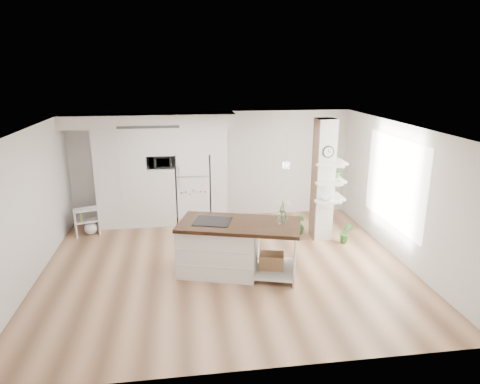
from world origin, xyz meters
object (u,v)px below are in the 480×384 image
object	(u,v)px
refrigerator	(193,188)
bookshelf	(88,223)
floor_plant_a	(346,233)
kitchen_island	(225,246)

from	to	relation	value
refrigerator	bookshelf	xyz separation A→B (m)	(-2.45, -0.58, -0.60)
refrigerator	bookshelf	distance (m)	2.59
bookshelf	floor_plant_a	distance (m)	5.86
bookshelf	refrigerator	bearing A→B (deg)	-5.20
kitchen_island	floor_plant_a	world-z (taller)	kitchen_island
bookshelf	floor_plant_a	world-z (taller)	bookshelf
bookshelf	floor_plant_a	xyz separation A→B (m)	(5.71, -1.30, -0.04)
kitchen_island	floor_plant_a	size ratio (longest dim) A/B	5.03
floor_plant_a	bookshelf	bearing A→B (deg)	167.18
refrigerator	bookshelf	bearing A→B (deg)	-166.61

